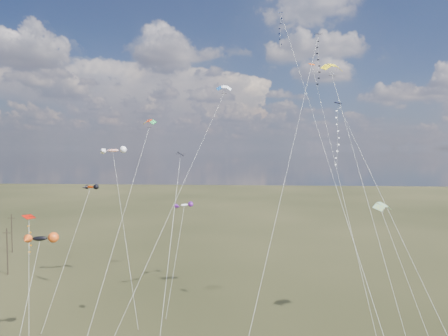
# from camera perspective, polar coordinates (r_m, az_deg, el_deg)

# --- Properties ---
(utility_pole_near) EXTENTS (1.40, 0.20, 8.00)m
(utility_pole_near) POSITION_cam_1_polar(r_m,az_deg,el_deg) (78.75, -28.56, -10.37)
(utility_pole_near) COLOR black
(utility_pole_near) RESTS_ON ground
(utility_pole_far) EXTENTS (1.40, 0.20, 8.00)m
(utility_pole_far) POSITION_cam_1_polar(r_m,az_deg,el_deg) (94.51, -28.05, -8.19)
(utility_pole_far) COLOR black
(utility_pole_far) RESTS_ON ground
(diamond_black_high) EXTENTS (10.66, 23.69, 35.53)m
(diamond_black_high) POSITION_cam_1_polar(r_m,az_deg,el_deg) (49.20, 12.81, 12.95)
(diamond_black_high) COLOR black
(diamond_black_high) RESTS_ON ground
(diamond_navy_tall) EXTENTS (7.41, 35.59, 40.43)m
(diamond_navy_tall) POSITION_cam_1_polar(r_m,az_deg,el_deg) (54.50, 9.07, 16.36)
(diamond_navy_tall) COLOR navy
(diamond_navy_tall) RESTS_ON ground
(diamond_black_mid) EXTENTS (0.74, 13.07, 21.20)m
(diamond_black_mid) POSITION_cam_1_polar(r_m,az_deg,el_deg) (38.82, -7.30, -7.47)
(diamond_black_mid) COLOR black
(diamond_black_mid) RESTS_ON ground
(diamond_red_low) EXTENTS (4.32, 7.38, 13.90)m
(diamond_red_low) POSITION_cam_1_polar(r_m,az_deg,el_deg) (51.56, -26.06, -9.05)
(diamond_red_low) COLOR #B40F03
(diamond_red_low) RESTS_ON ground
(diamond_navy_right) EXTENTS (8.26, 19.59, 26.75)m
(diamond_navy_right) POSITION_cam_1_polar(r_m,az_deg,el_deg) (45.65, 16.55, 3.31)
(diamond_navy_right) COLOR #0B0947
(diamond_navy_right) RESTS_ON ground
(diamond_orange_center) EXTENTS (5.18, 17.59, 32.47)m
(diamond_orange_center) POSITION_cam_1_polar(r_m,az_deg,el_deg) (47.00, 15.27, 2.22)
(diamond_orange_center) COLOR #C6420E
(diamond_orange_center) RESTS_ON ground
(parafoil_yellow) EXTENTS (5.99, 19.31, 32.13)m
(parafoil_yellow) POSITION_cam_1_polar(r_m,az_deg,el_deg) (50.46, 15.25, 13.84)
(parafoil_yellow) COLOR yellow
(parafoil_yellow) RESTS_ON ground
(parafoil_blue_white) EXTENTS (12.02, 20.97, 31.11)m
(parafoil_blue_white) POSITION_cam_1_polar(r_m,az_deg,el_deg) (58.78, -0.09, 11.33)
(parafoil_blue_white) COLOR #1F5CAC
(parafoil_blue_white) RESTS_ON ground
(parafoil_striped) EXTENTS (3.60, 13.77, 15.64)m
(parafoil_striped) POSITION_cam_1_polar(r_m,az_deg,el_deg) (50.60, 21.72, -4.91)
(parafoil_striped) COLOR yellow
(parafoil_striped) RESTS_ON ground
(parafoil_tricolor) EXTENTS (3.06, 22.01, 26.15)m
(parafoil_tricolor) POSITION_cam_1_polar(r_m,az_deg,el_deg) (59.02, -10.69, 6.47)
(parafoil_tricolor) COLOR yellow
(parafoil_tricolor) RESTS_ON ground
(novelty_black_orange) EXTENTS (3.40, 10.08, 12.52)m
(novelty_black_orange) POSITION_cam_1_polar(r_m,az_deg,el_deg) (47.66, -24.83, -9.15)
(novelty_black_orange) COLOR black
(novelty_black_orange) RESTS_ON ground
(novelty_orange_black) EXTENTS (2.86, 12.24, 16.55)m
(novelty_orange_black) POSITION_cam_1_polar(r_m,az_deg,el_deg) (59.56, -18.59, -2.67)
(novelty_orange_black) COLOR red
(novelty_orange_black) RESTS_ON ground
(novelty_white_purple) EXTENTS (2.30, 8.77, 13.90)m
(novelty_white_purple) POSITION_cam_1_polar(r_m,az_deg,el_deg) (57.41, -5.71, -5.34)
(novelty_white_purple) COLOR silver
(novelty_white_purple) RESTS_ON ground
(novelty_redwhite_stripe) EXTENTS (9.21, 13.86, 21.89)m
(novelty_redwhite_stripe) POSITION_cam_1_polar(r_m,az_deg,el_deg) (61.75, -15.58, 2.37)
(novelty_redwhite_stripe) COLOR red
(novelty_redwhite_stripe) RESTS_ON ground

